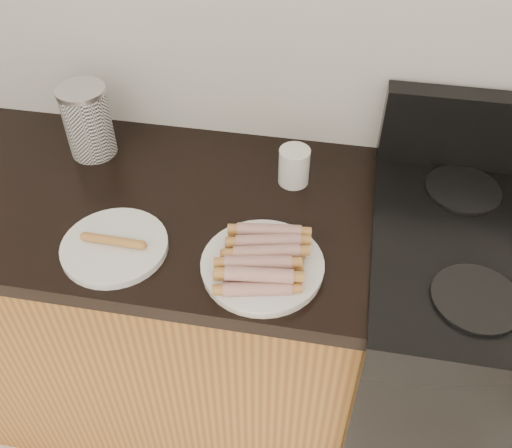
% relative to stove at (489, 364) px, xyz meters
% --- Properties ---
extents(stove, '(0.76, 0.65, 0.91)m').
position_rel_stove_xyz_m(stove, '(0.00, 0.00, 0.00)').
color(stove, black).
rests_on(stove, floor).
extents(burner_near_left, '(0.18, 0.18, 0.01)m').
position_rel_stove_xyz_m(burner_near_left, '(-0.17, -0.17, 0.46)').
color(burner_near_left, black).
rests_on(burner_near_left, stove).
extents(burner_far_left, '(0.18, 0.18, 0.01)m').
position_rel_stove_xyz_m(burner_far_left, '(-0.17, 0.17, 0.46)').
color(burner_far_left, black).
rests_on(burner_far_left, stove).
extents(main_plate, '(0.30, 0.30, 0.02)m').
position_rel_stove_xyz_m(main_plate, '(-0.61, -0.16, 0.45)').
color(main_plate, silver).
rests_on(main_plate, counter_slab).
extents(side_plate, '(0.29, 0.29, 0.02)m').
position_rel_stove_xyz_m(side_plate, '(-0.94, -0.16, 0.45)').
color(side_plate, white).
rests_on(side_plate, counter_slab).
extents(hotdog_pile, '(0.14, 0.21, 0.05)m').
position_rel_stove_xyz_m(hotdog_pile, '(-0.61, -0.16, 0.49)').
color(hotdog_pile, maroon).
rests_on(hotdog_pile, main_plate).
extents(plain_sausages, '(0.13, 0.02, 0.02)m').
position_rel_stove_xyz_m(plain_sausages, '(-0.94, -0.16, 0.47)').
color(plain_sausages, '#B06342').
rests_on(plain_sausages, side_plate).
extents(canister, '(0.12, 0.12, 0.19)m').
position_rel_stove_xyz_m(canister, '(-1.12, 0.18, 0.54)').
color(canister, white).
rests_on(canister, counter_slab).
extents(mug, '(0.09, 0.09, 0.10)m').
position_rel_stove_xyz_m(mug, '(-0.58, 0.15, 0.49)').
color(mug, white).
rests_on(mug, counter_slab).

